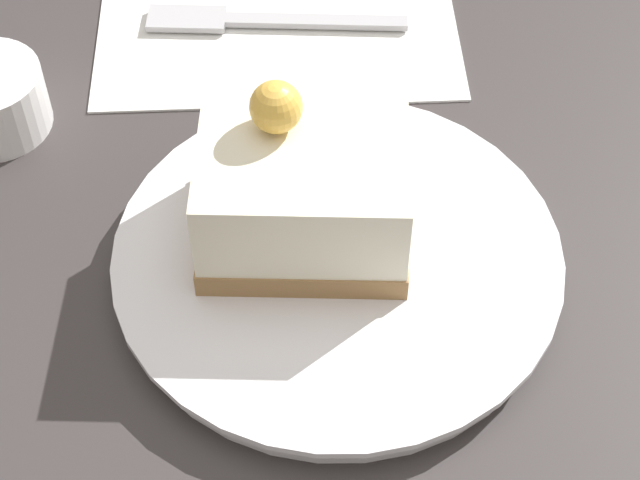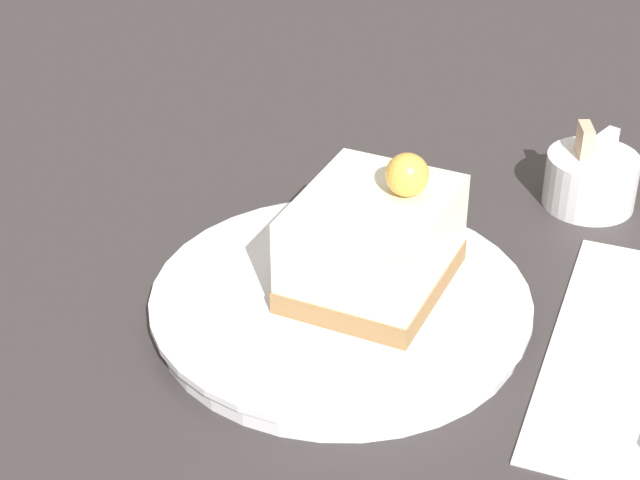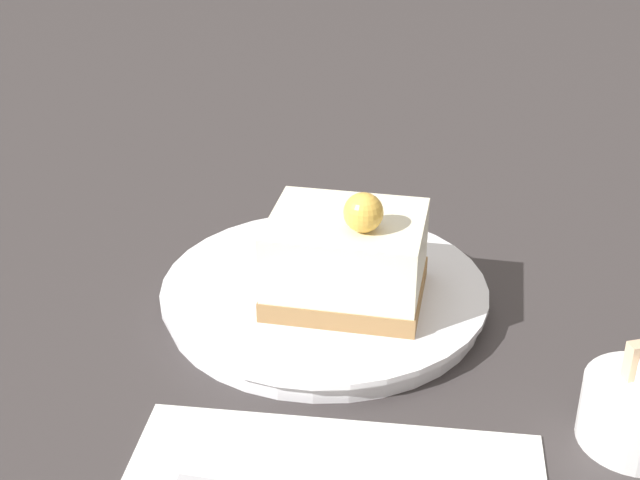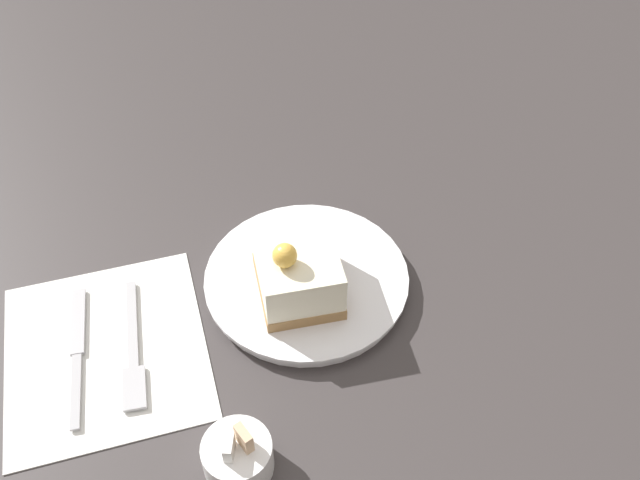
% 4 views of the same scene
% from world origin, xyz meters
% --- Properties ---
extents(ground_plane, '(4.00, 4.00, 0.00)m').
position_xyz_m(ground_plane, '(0.00, 0.00, 0.00)').
color(ground_plane, '#383333').
extents(plate, '(0.22, 0.22, 0.02)m').
position_xyz_m(plate, '(-0.01, 0.00, 0.01)').
color(plate, white).
rests_on(plate, ground_plane).
extents(cake_slice, '(0.09, 0.11, 0.08)m').
position_xyz_m(cake_slice, '(0.01, 0.02, 0.05)').
color(cake_slice, '#9E7547').
rests_on(cake_slice, plate).
extents(sugar_bowl, '(0.06, 0.06, 0.06)m').
position_xyz_m(sugar_bowl, '(0.12, 0.18, 0.02)').
color(sugar_bowl, white).
rests_on(sugar_bowl, ground_plane).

